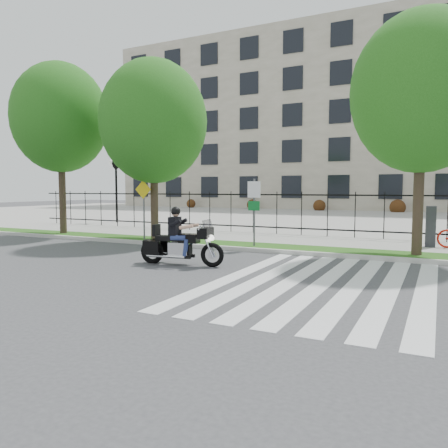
% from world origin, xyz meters
% --- Properties ---
extents(ground, '(120.00, 120.00, 0.00)m').
position_xyz_m(ground, '(0.00, 0.00, 0.00)').
color(ground, '#3B3B3E').
rests_on(ground, ground).
extents(curb, '(60.00, 0.20, 0.15)m').
position_xyz_m(curb, '(0.00, 4.10, 0.07)').
color(curb, '#B5B3AA').
rests_on(curb, ground).
extents(grass_verge, '(60.00, 1.50, 0.15)m').
position_xyz_m(grass_verge, '(0.00, 4.95, 0.07)').
color(grass_verge, '#1C4F13').
rests_on(grass_verge, ground).
extents(sidewalk, '(60.00, 3.50, 0.15)m').
position_xyz_m(sidewalk, '(0.00, 7.45, 0.07)').
color(sidewalk, '#9E9C94').
rests_on(sidewalk, ground).
extents(plaza, '(80.00, 34.00, 0.10)m').
position_xyz_m(plaza, '(0.00, 25.00, 0.05)').
color(plaza, '#9E9C94').
rests_on(plaza, ground).
extents(crosswalk_stripes, '(5.70, 8.00, 0.01)m').
position_xyz_m(crosswalk_stripes, '(4.83, 0.00, 0.01)').
color(crosswalk_stripes, silver).
rests_on(crosswalk_stripes, ground).
extents(iron_fence, '(30.00, 0.06, 2.00)m').
position_xyz_m(iron_fence, '(0.00, 9.20, 1.15)').
color(iron_fence, black).
rests_on(iron_fence, sidewalk).
extents(office_building, '(60.00, 21.90, 20.15)m').
position_xyz_m(office_building, '(0.00, 44.92, 9.97)').
color(office_building, gray).
rests_on(office_building, ground).
extents(lamp_post_left, '(1.06, 0.70, 4.25)m').
position_xyz_m(lamp_post_left, '(-12.00, 12.00, 3.21)').
color(lamp_post_left, black).
rests_on(lamp_post_left, ground).
extents(street_tree_0, '(4.48, 4.48, 8.06)m').
position_xyz_m(street_tree_0, '(-9.32, 4.95, 5.62)').
color(street_tree_0, '#35261D').
rests_on(street_tree_0, grass_verge).
extents(street_tree_1, '(4.50, 4.50, 7.53)m').
position_xyz_m(street_tree_1, '(-3.98, 4.95, 5.08)').
color(street_tree_1, '#35261D').
rests_on(street_tree_1, grass_verge).
extents(street_tree_2, '(4.41, 4.41, 7.70)m').
position_xyz_m(street_tree_2, '(6.28, 4.95, 5.30)').
color(street_tree_2, '#35261D').
rests_on(street_tree_2, grass_verge).
extents(sign_pole_regulatory, '(0.50, 0.09, 2.50)m').
position_xyz_m(sign_pole_regulatory, '(0.75, 4.58, 1.74)').
color(sign_pole_regulatory, '#59595B').
rests_on(sign_pole_regulatory, grass_verge).
extents(sign_pole_warning, '(0.78, 0.09, 2.49)m').
position_xyz_m(sign_pole_warning, '(-4.27, 4.58, 1.74)').
color(sign_pole_warning, '#59595B').
rests_on(sign_pole_warning, grass_verge).
extents(motorcycle_rider, '(2.72, 0.91, 2.10)m').
position_xyz_m(motorcycle_rider, '(0.01, 0.65, 0.70)').
color(motorcycle_rider, black).
rests_on(motorcycle_rider, ground).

